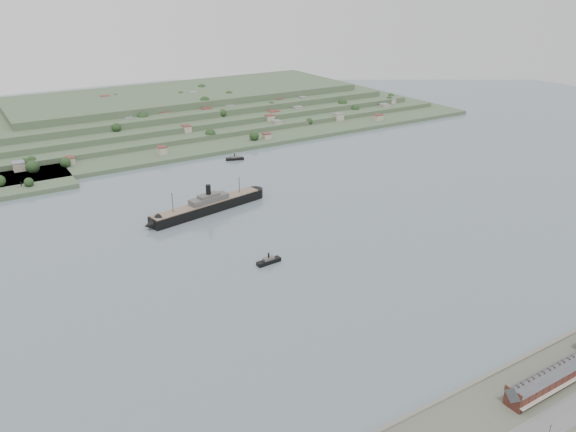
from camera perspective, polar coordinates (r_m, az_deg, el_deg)
ground at (r=384.01m, az=5.27°, el=-2.71°), size 1400.00×1400.00×0.00m
terrace_row at (r=277.72m, az=25.38°, el=-14.52°), size 55.60×9.80×11.07m
far_peninsula at (r=725.61m, az=-11.96°, el=10.22°), size 760.00×309.00×30.00m
steamship at (r=433.73m, az=-8.51°, el=0.91°), size 107.07×31.02×25.85m
tugboat at (r=354.72m, az=-1.97°, el=-4.58°), size 16.57×5.48×7.34m
ferry_west at (r=527.39m, az=-25.41°, el=2.56°), size 20.57×10.78×7.43m
ferry_east at (r=561.30m, az=-5.43°, el=5.85°), size 18.38×10.40×6.65m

